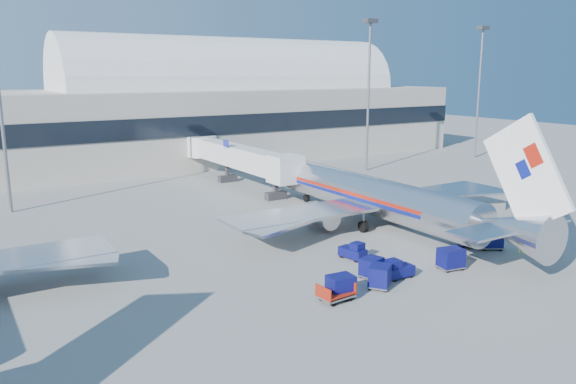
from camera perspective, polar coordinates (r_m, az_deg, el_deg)
ground at (r=47.04m, az=3.41°, el=-6.43°), size 260.00×260.00×0.00m
terminal at (r=93.28m, az=-24.59°, el=6.45°), size 170.00×28.15×21.00m
airliner_main at (r=55.70m, az=9.13°, el=-0.51°), size 32.00×37.26×12.07m
jetbridge_near at (r=75.79m, az=-5.48°, el=3.69°), size 4.40×27.50×6.25m
mast_east at (r=86.75m, az=8.23°, el=11.88°), size 2.00×1.20×22.60m
mast_far_east at (r=104.67m, az=18.94°, el=11.38°), size 2.00×1.20×22.60m
barrier_near at (r=60.10m, az=16.38°, el=-2.35°), size 3.00×0.55×0.90m
barrier_mid at (r=62.56m, az=18.39°, el=-1.92°), size 3.00×0.55×0.90m
barrier_far at (r=65.09m, az=20.25°, el=-1.52°), size 3.00×0.55×0.90m
tug_lead at (r=42.54m, az=11.07°, el=-7.71°), size 2.31×1.20×1.49m
tug_right at (r=51.42m, az=18.18°, el=-4.54°), size 2.56×2.74×1.64m
tug_left at (r=46.15m, az=6.66°, el=-5.99°), size 1.52×2.42×1.47m
cart_train_a at (r=42.34m, az=8.47°, el=-7.55°), size 1.97×1.69×1.49m
cart_train_b at (r=40.45m, az=9.32°, el=-8.42°), size 2.32×2.23×1.63m
cart_train_c at (r=38.32m, az=5.38°, el=-9.51°), size 1.93×1.54×1.61m
cart_solo_near at (r=45.26m, az=16.21°, el=-6.48°), size 2.10×1.74×1.66m
cart_solo_far at (r=51.40m, az=19.89°, el=-4.48°), size 2.43×2.30×1.71m
cart_open_red at (r=38.04m, az=4.90°, el=-10.33°), size 2.41×1.78×0.62m
ramp_worker at (r=51.22m, az=22.68°, el=-4.71°), size 0.58×0.77×1.91m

